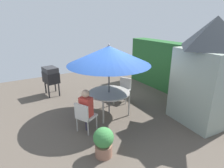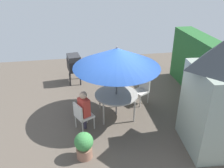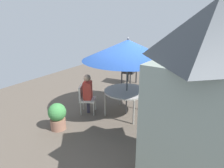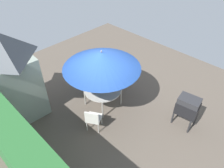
{
  "view_description": "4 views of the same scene",
  "coord_description": "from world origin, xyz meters",
  "views": [
    {
      "loc": [
        5.07,
        -2.72,
        3.09
      ],
      "look_at": [
        0.34,
        0.08,
        1.15
      ],
      "focal_mm": 29.85,
      "sensor_mm": 36.0,
      "label": 1
    },
    {
      "loc": [
        6.48,
        -1.12,
        4.45
      ],
      "look_at": [
        -0.29,
        0.04,
        0.96
      ],
      "focal_mm": 37.71,
      "sensor_mm": 36.0,
      "label": 2
    },
    {
      "loc": [
        5.13,
        2.69,
        2.89
      ],
      "look_at": [
        0.29,
        -0.28,
        0.98
      ],
      "focal_mm": 31.79,
      "sensor_mm": 36.0,
      "label": 3
    },
    {
      "loc": [
        -4.25,
        4.03,
        5.7
      ],
      "look_at": [
        -0.17,
        -0.12,
        1.0
      ],
      "focal_mm": 33.68,
      "sensor_mm": 36.0,
      "label": 4
    }
  ],
  "objects": [
    {
      "name": "potted_plant_by_shed",
      "position": [
        1.84,
        -1.04,
        0.39
      ],
      "size": [
        0.48,
        0.48,
        0.74
      ],
      "color": "#936651",
      "rests_on": "ground"
    },
    {
      "name": "garden_shed",
      "position": [
        1.96,
        2.43,
        1.62
      ],
      "size": [
        1.75,
        1.69,
        3.17
      ],
      "color": "gray",
      "rests_on": "ground"
    },
    {
      "name": "ground_plane",
      "position": [
        0.0,
        0.0,
        0.0
      ],
      "size": [
        11.0,
        11.0,
        0.0
      ],
      "primitive_type": "plane",
      "color": "brown"
    },
    {
      "name": "patio_table",
      "position": [
        0.07,
        0.12,
        0.72
      ],
      "size": [
        1.38,
        1.38,
        0.78
      ],
      "color": "#B2ADA3",
      "rests_on": "ground"
    },
    {
      "name": "person_in_red",
      "position": [
        0.63,
        -0.95,
        0.78
      ],
      "size": [
        0.41,
        0.37,
        1.26
      ],
      "color": "#CC3D33",
      "rests_on": "ground"
    },
    {
      "name": "chair_far_side",
      "position": [
        -0.57,
        1.17,
        0.52
      ],
      "size": [
        0.64,
        0.64,
        0.9
      ],
      "color": "silver",
      "rests_on": "ground"
    },
    {
      "name": "bbq_grill",
      "position": [
        -2.61,
        -1.15,
        0.85
      ],
      "size": [
        0.77,
        0.6,
        1.2
      ],
      "color": "black",
      "rests_on": "ground"
    },
    {
      "name": "hedge_backdrop",
      "position": [
        0.0,
        3.5,
        1.07
      ],
      "size": [
        5.51,
        0.72,
        2.14
      ],
      "color": "#28602D",
      "rests_on": "ground"
    },
    {
      "name": "patio_umbrella",
      "position": [
        0.07,
        0.12,
        2.01
      ],
      "size": [
        2.64,
        2.64,
        2.36
      ],
      "color": "#4C4C51",
      "rests_on": "ground"
    },
    {
      "name": "chair_near_shed",
      "position": [
        0.67,
        -1.02,
        0.52
      ],
      "size": [
        0.62,
        0.63,
        0.9
      ],
      "color": "silver",
      "rests_on": "ground"
    }
  ]
}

